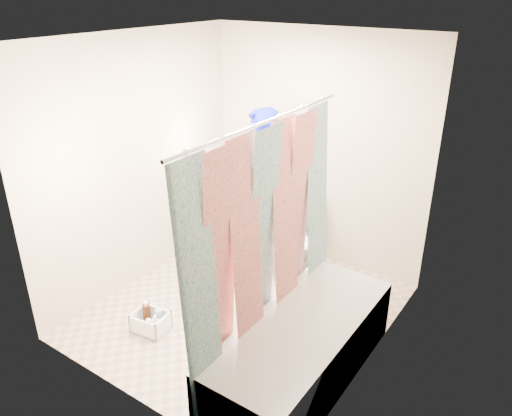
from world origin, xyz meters
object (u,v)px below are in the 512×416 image
Objects in this scene: bathtub at (301,349)px; plumber at (260,191)px; cleaning_caddy at (152,323)px; toilet at (295,242)px.

plumber is (-1.20, 1.21, 0.58)m from bathtub.
plumber reaches higher than cleaning_caddy.
toilet is at bearing 122.41° from bathtub.
bathtub is at bearing 5.07° from plumber.
toilet reaches higher than cleaning_caddy.
bathtub is at bearing -74.07° from toilet.
bathtub is 5.47× the size of cleaning_caddy.
cleaning_caddy is (-1.33, -0.25, -0.19)m from bathtub.
bathtub is 1.80m from plumber.
plumber is at bearing 76.90° from cleaning_caddy.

